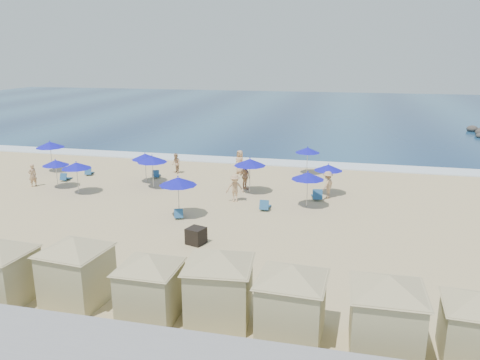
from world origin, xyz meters
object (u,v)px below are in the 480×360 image
(cabana_0, at_px, (2,263))
(beachgoer_1, at_px, (176,163))
(umbrella_5, at_px, (178,181))
(beachgoer_4, at_px, (240,162))
(cabana_2, at_px, (150,278))
(cabana_6, at_px, (476,318))
(beachgoer_3, at_px, (327,185))
(cabana_1, at_px, (76,261))
(beachgoer_5, at_px, (235,188))
(beachgoer_0, at_px, (33,175))
(cabana_3, at_px, (219,276))
(umbrella_4, at_px, (152,159))
(umbrella_3, at_px, (145,157))
(umbrella_1, at_px, (55,163))
(umbrella_9, at_px, (308,176))
(umbrella_0, at_px, (50,145))
(umbrella_8, at_px, (328,168))
(cabana_4, at_px, (292,291))
(cabana_5, at_px, (387,304))
(trash_bin, at_px, (196,236))
(beachgoer_2, at_px, (245,176))
(umbrella_6, at_px, (250,162))
(umbrella_7, at_px, (308,150))

(cabana_0, bearing_deg, beachgoer_1, 92.09)
(umbrella_5, distance_m, beachgoer_4, 10.83)
(cabana_2, bearing_deg, cabana_6, -0.24)
(cabana_6, height_order, beachgoer_3, cabana_6)
(cabana_1, height_order, beachgoer_5, cabana_1)
(beachgoer_0, relative_size, beachgoer_4, 0.88)
(cabana_3, distance_m, umbrella_4, 17.77)
(cabana_2, distance_m, umbrella_3, 18.59)
(umbrella_3, distance_m, beachgoer_5, 8.09)
(umbrella_1, xyz_separation_m, umbrella_3, (5.49, 2.75, 0.13))
(cabana_1, relative_size, umbrella_4, 1.91)
(cabana_0, relative_size, cabana_1, 0.94)
(beachgoer_1, height_order, beachgoer_4, beachgoer_4)
(umbrella_9, bearing_deg, umbrella_0, 167.96)
(cabana_3, relative_size, beachgoer_4, 2.48)
(cabana_3, xyz_separation_m, umbrella_0, (-18.96, 17.82, 0.51))
(umbrella_0, xyz_separation_m, umbrella_8, (21.85, -1.43, -0.32))
(umbrella_1, height_order, umbrella_8, umbrella_8)
(umbrella_1, bearing_deg, beachgoer_0, -176.29)
(cabana_4, distance_m, beachgoer_1, 23.10)
(umbrella_9, xyz_separation_m, beachgoer_3, (1.11, 2.17, -1.09))
(umbrella_8, height_order, beachgoer_4, umbrella_8)
(cabana_6, height_order, umbrella_4, cabana_6)
(cabana_1, distance_m, umbrella_9, 15.31)
(cabana_0, distance_m, umbrella_1, 16.09)
(umbrella_9, bearing_deg, cabana_5, -74.99)
(umbrella_8, bearing_deg, beachgoer_0, -172.21)
(trash_bin, distance_m, umbrella_8, 11.73)
(cabana_1, height_order, beachgoer_1, cabana_1)
(beachgoer_1, bearing_deg, umbrella_1, -92.15)
(umbrella_8, height_order, beachgoer_2, umbrella_8)
(cabana_1, xyz_separation_m, beachgoer_3, (8.47, 15.59, -0.74))
(umbrella_6, distance_m, beachgoer_4, 5.50)
(cabana_0, relative_size, beachgoer_1, 2.72)
(cabana_4, bearing_deg, beachgoer_3, 88.79)
(umbrella_7, bearing_deg, cabana_5, -78.51)
(cabana_4, bearing_deg, beachgoer_4, 107.73)
(cabana_4, xyz_separation_m, umbrella_8, (0.31, 16.79, 0.24))
(umbrella_4, bearing_deg, trash_bin, -55.37)
(beachgoer_2, bearing_deg, cabana_2, 133.34)
(umbrella_1, distance_m, beachgoer_2, 13.28)
(umbrella_4, bearing_deg, cabana_0, -87.06)
(umbrella_5, height_order, umbrella_7, umbrella_5)
(cabana_1, distance_m, beachgoer_0, 18.19)
(umbrella_6, height_order, umbrella_7, umbrella_6)
(trash_bin, xyz_separation_m, beachgoer_1, (-6.06, 13.18, 0.38))
(umbrella_4, height_order, umbrella_8, umbrella_4)
(cabana_4, distance_m, beachgoer_5, 14.92)
(umbrella_3, distance_m, beachgoer_1, 3.48)
(cabana_5, relative_size, umbrella_7, 2.11)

